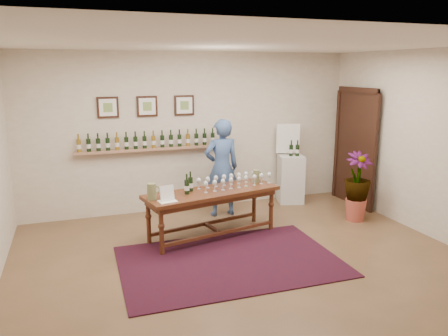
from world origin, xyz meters
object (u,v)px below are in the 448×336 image
object	(u,v)px
tasting_table	(212,198)
person	(222,168)
display_pedestal	(291,179)
potted_plant	(357,187)

from	to	relation	value
tasting_table	person	distance (m)	1.06
display_pedestal	potted_plant	size ratio (longest dim) A/B	0.90
potted_plant	tasting_table	bearing A→B (deg)	177.71
potted_plant	person	world-z (taller)	person
tasting_table	display_pedestal	bearing A→B (deg)	19.79
display_pedestal	potted_plant	distance (m)	1.43
tasting_table	person	size ratio (longest dim) A/B	1.27
tasting_table	potted_plant	world-z (taller)	potted_plant
tasting_table	display_pedestal	distance (m)	2.31
display_pedestal	potted_plant	bearing A→B (deg)	-67.71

